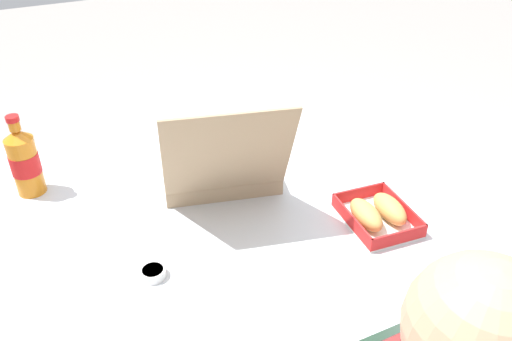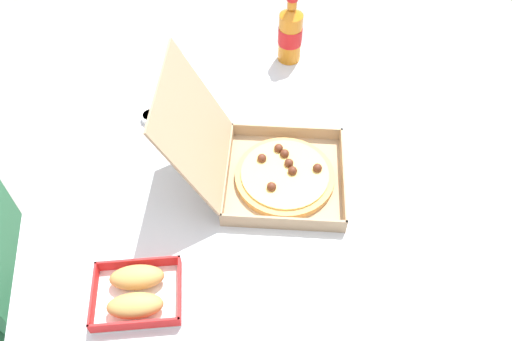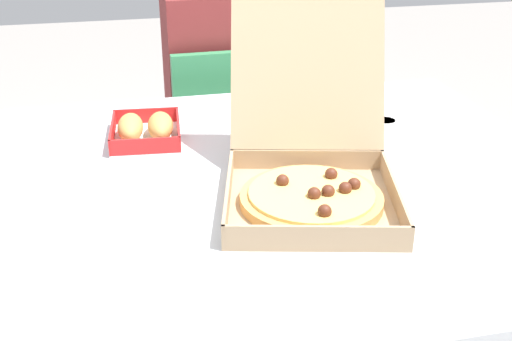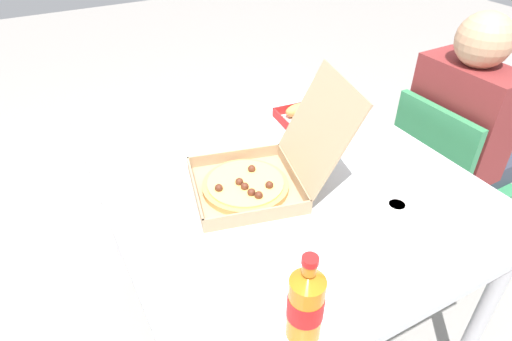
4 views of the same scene
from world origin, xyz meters
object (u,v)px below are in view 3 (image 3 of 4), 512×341
at_px(bread_side_box, 146,129).
at_px(pizza_box_open, 311,174).
at_px(dipping_sauce_cup, 385,124).
at_px(diner_person, 223,82).
at_px(chair, 228,150).

bearing_deg(bread_side_box, pizza_box_open, -51.18).
bearing_deg(dipping_sauce_cup, diner_person, 113.69).
xyz_separation_m(bread_side_box, dipping_sauce_cup, (0.55, -0.05, -0.01)).
distance_m(diner_person, pizza_box_open, 0.92).
relative_size(diner_person, dipping_sauce_cup, 20.54).
relative_size(chair, diner_person, 0.72).
bearing_deg(pizza_box_open, bread_side_box, 128.82).
xyz_separation_m(diner_person, dipping_sauce_cup, (0.27, -0.62, 0.07)).
height_order(pizza_box_open, bread_side_box, pizza_box_open).
relative_size(pizza_box_open, bread_side_box, 2.46).
distance_m(chair, diner_person, 0.21).
relative_size(bread_side_box, dipping_sauce_cup, 3.60).
bearing_deg(pizza_box_open, dipping_sauce_cup, 47.18).
xyz_separation_m(pizza_box_open, dipping_sauce_cup, (0.27, 0.29, -0.04)).
bearing_deg(dipping_sauce_cup, pizza_box_open, -132.82).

